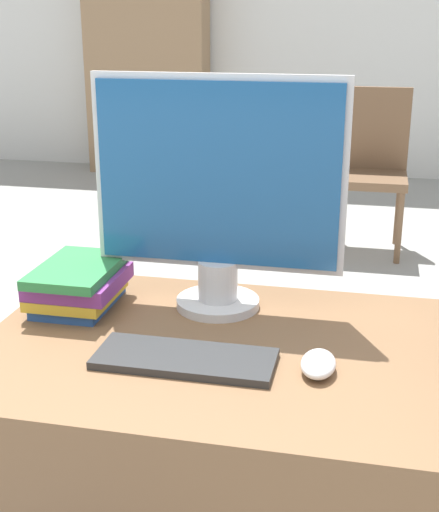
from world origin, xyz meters
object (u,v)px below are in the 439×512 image
(monitor, at_px, (218,192))
(keyboard, at_px, (185,359))
(far_chair, at_px, (370,161))
(mouse, at_px, (318,364))
(book_stack, at_px, (78,285))

(monitor, height_order, keyboard, monitor)
(keyboard, height_order, far_chair, far_chair)
(monitor, height_order, mouse, monitor)
(keyboard, relative_size, mouse, 3.17)
(keyboard, distance_m, mouse, 0.26)
(monitor, bearing_deg, far_chair, 83.82)
(keyboard, bearing_deg, book_stack, 145.19)
(monitor, bearing_deg, mouse, -46.91)
(book_stack, xyz_separation_m, far_chair, (0.62, 2.95, -0.27))
(keyboard, xyz_separation_m, mouse, (0.25, 0.01, 0.01))
(mouse, height_order, book_stack, book_stack)
(keyboard, bearing_deg, far_chair, 84.32)
(monitor, relative_size, far_chair, 0.57)
(book_stack, bearing_deg, mouse, -19.53)
(monitor, xyz_separation_m, mouse, (0.25, -0.27, -0.25))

